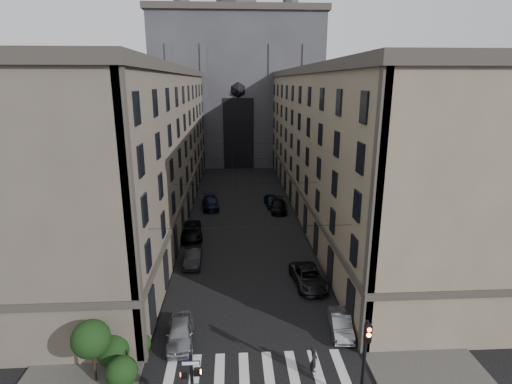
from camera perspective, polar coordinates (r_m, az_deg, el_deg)
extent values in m
cube|color=#383533|center=(55.26, -12.88, -2.86)|extent=(7.00, 80.00, 0.15)
cube|color=#383533|center=(55.72, 8.95, -2.49)|extent=(7.00, 80.00, 0.15)
cube|color=beige|center=(26.93, 0.01, -24.01)|extent=(11.00, 3.20, 0.01)
cube|color=#524A3F|center=(53.78, -16.63, 6.18)|extent=(13.00, 60.00, 18.00)
cube|color=#38332D|center=(53.18, -17.43, 16.22)|extent=(13.60, 60.60, 0.90)
cube|color=#38332D|center=(54.72, -16.24, 1.22)|extent=(13.40, 60.30, 0.50)
cube|color=brown|center=(54.40, 12.45, 6.57)|extent=(13.00, 60.00, 18.00)
cube|color=#38332D|center=(53.80, 13.06, 16.50)|extent=(13.60, 60.60, 0.90)
cube|color=#38332D|center=(55.32, 12.17, 1.65)|extent=(13.40, 60.30, 0.50)
cube|color=#2D2D33|center=(90.76, -2.68, 14.18)|extent=(34.00, 22.00, 30.00)
cube|color=#38332D|center=(91.71, -2.82, 23.90)|extent=(35.00, 23.00, 1.20)
cube|color=black|center=(80.33, -2.50, 8.28)|extent=(6.00, 0.30, 14.00)
cube|color=orange|center=(22.45, -8.42, -24.07)|extent=(0.34, 0.24, 0.38)
cube|color=#FF0C07|center=(22.72, -10.20, -24.25)|extent=(0.34, 0.24, 0.38)
cube|color=navy|center=(21.97, -9.32, -22.96)|extent=(0.95, 0.05, 0.24)
cylinder|color=black|center=(23.94, 15.14, -22.54)|extent=(0.20, 0.20, 5.20)
cube|color=black|center=(22.60, 15.69, -18.86)|extent=(0.34, 0.30, 1.00)
cylinder|color=#FF0C07|center=(22.30, 15.89, -18.40)|extent=(0.22, 0.05, 0.22)
cylinder|color=orange|center=(22.48, 15.83, -19.08)|extent=(0.22, 0.05, 0.22)
cylinder|color=black|center=(22.66, 15.77, -19.75)|extent=(0.22, 0.05, 0.22)
sphere|color=black|center=(26.30, -18.62, -23.15)|extent=(1.80, 1.80, 1.80)
sphere|color=black|center=(27.88, -19.76, -20.54)|extent=(2.00, 2.00, 2.00)
sphere|color=black|center=(28.49, -16.25, -20.08)|extent=(1.40, 1.40, 1.40)
cylinder|color=black|center=(26.97, -22.14, -21.64)|extent=(0.16, 0.16, 2.40)
sphere|color=black|center=(26.07, -22.52, -18.81)|extent=(2.20, 2.20, 2.20)
cylinder|color=black|center=(27.51, -0.61, -5.00)|extent=(14.00, 0.03, 0.03)
cylinder|color=black|center=(38.96, -1.47, 1.20)|extent=(14.00, 0.03, 0.03)
cylinder|color=black|center=(51.65, -1.96, 4.77)|extent=(14.00, 0.03, 0.03)
cylinder|color=black|center=(64.47, -2.27, 6.93)|extent=(14.00, 0.03, 0.03)
cylinder|color=black|center=(76.35, -2.46, 8.27)|extent=(14.00, 0.03, 0.03)
cylinder|color=black|center=(52.70, -3.41, 4.52)|extent=(0.03, 60.00, 0.03)
cylinder|color=black|center=(52.76, -0.57, 4.56)|extent=(0.03, 60.00, 0.03)
imported|color=gray|center=(29.09, -10.77, -19.09)|extent=(2.07, 4.52, 1.50)
imported|color=black|center=(39.65, -8.98, -9.12)|extent=(1.65, 4.49, 1.47)
imported|color=black|center=(46.07, -9.39, -5.48)|extent=(3.26, 5.95, 1.58)
imported|color=black|center=(56.00, -6.51, -1.56)|extent=(2.73, 5.57, 1.56)
imported|color=gray|center=(30.22, 12.03, -17.95)|extent=(1.75, 4.04, 1.29)
imported|color=black|center=(35.68, 7.51, -11.97)|extent=(2.94, 5.60, 1.50)
imported|color=black|center=(54.53, 3.22, -2.00)|extent=(2.43, 5.21, 1.47)
imported|color=black|center=(56.61, 2.30, -1.27)|extent=(2.25, 4.78, 1.58)
imported|color=black|center=(26.33, 8.25, -22.77)|extent=(0.66, 0.78, 1.81)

